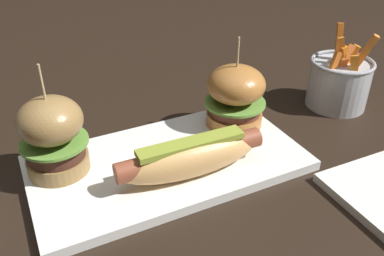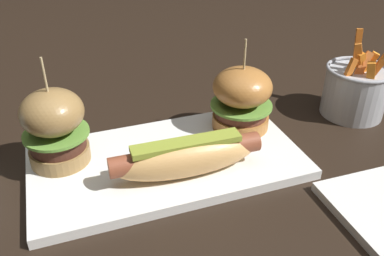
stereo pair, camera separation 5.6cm
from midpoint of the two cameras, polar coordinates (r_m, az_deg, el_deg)
The scene contains 6 objects.
ground_plane at distance 0.58m, azimuth -0.70°, elevation -5.28°, with size 3.00×3.00×0.00m, color black.
platter_main at distance 0.58m, azimuth -0.71°, elevation -4.73°, with size 0.37×0.20×0.01m, color white.
hot_dog at distance 0.53m, azimuth 2.30°, elevation -4.04°, with size 0.20×0.06×0.05m.
slider_left at distance 0.56m, azimuth -15.83°, elevation 0.09°, with size 0.09×0.09×0.15m.
slider_right at distance 0.63m, azimuth 9.49°, elevation 4.05°, with size 0.09×0.09×0.14m.
fries_bucket at distance 0.75m, azimuth 23.80°, elevation 4.84°, with size 0.11×0.11×0.14m.
Camera 2 is at (-0.12, -0.45, 0.35)m, focal length 38.39 mm.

